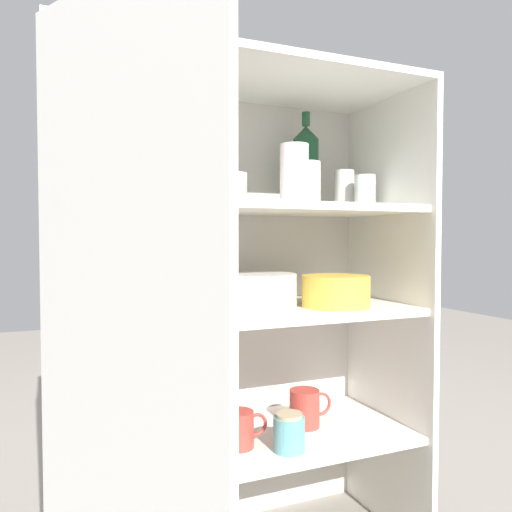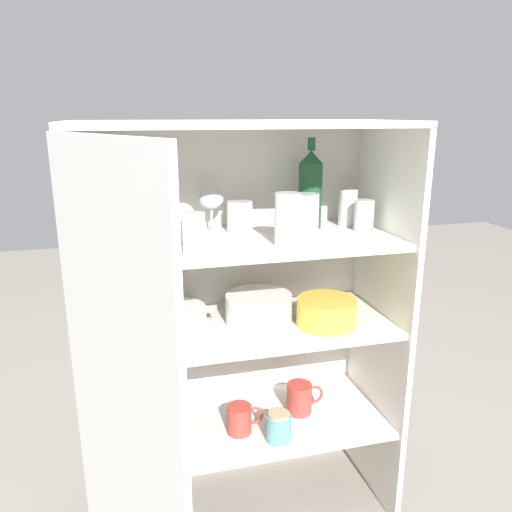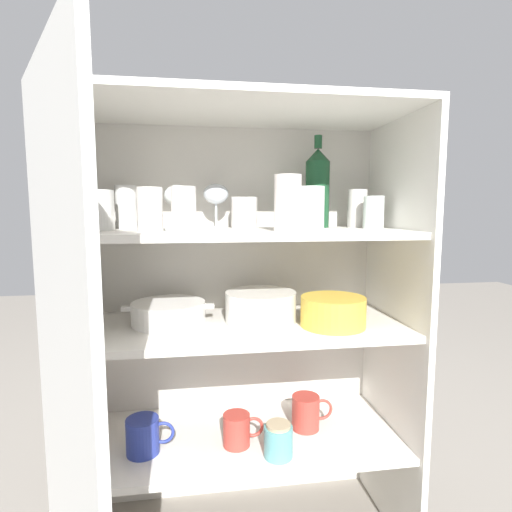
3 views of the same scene
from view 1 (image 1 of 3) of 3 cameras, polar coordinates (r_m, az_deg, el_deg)
The scene contains 27 objects.
cupboard_back_panel at distance 1.51m, azimuth -4.46°, elevation -6.51°, with size 0.95×0.02×1.27m, color silver.
cupboard_side_left at distance 1.24m, azimuth -22.51°, elevation -8.60°, with size 0.02×0.42×1.27m, color white.
cupboard_side_right at distance 1.55m, azimuth 14.69°, elevation -6.35°, with size 0.02×0.42×1.27m, color white.
cupboard_top_panel at distance 1.37m, azimuth -1.72°, elevation 19.81°, with size 0.95×0.42×0.02m, color white.
shelf_board_lower at distance 1.41m, azimuth -1.67°, elevation -20.41°, with size 0.91×0.39×0.02m, color silver.
shelf_board_middle at distance 1.32m, azimuth -1.69°, elevation -6.45°, with size 0.91×0.39×0.02m, color silver.
shelf_board_upper at distance 1.30m, azimuth -1.70°, elevation 5.47°, with size 0.91×0.39×0.02m, color silver.
cupboard_door at distance 0.83m, azimuth -15.11°, elevation -13.73°, with size 0.24×0.43×1.27m.
tumbler_glass_0 at distance 1.57m, azimuth 10.04°, elevation 7.43°, with size 0.06×0.06×0.12m.
tumbler_glass_1 at distance 1.41m, azimuth -2.67°, elevation 7.55°, with size 0.08×0.08×0.09m.
tumbler_glass_2 at distance 1.35m, azimuth -17.34°, elevation 8.42°, with size 0.06×0.06×0.13m.
tumbler_glass_3 at distance 1.17m, azimuth -11.99°, elevation 9.07°, with size 0.07×0.07×0.11m.
tumbler_glass_4 at distance 1.27m, azimuth 4.38°, elevation 9.34°, with size 0.07×0.07×0.15m.
tumbler_glass_5 at distance 1.51m, azimuth 12.34°, elevation 7.19°, with size 0.06×0.06×0.10m.
tumbler_glass_6 at distance 1.41m, azimuth 5.74°, elevation 8.15°, with size 0.08×0.08×0.12m.
tumbler_glass_7 at distance 1.13m, azimuth -6.94°, elevation 9.34°, with size 0.06×0.06×0.11m.
tumbler_glass_8 at distance 1.25m, azimuth -19.53°, elevation 8.49°, with size 0.08×0.08×0.11m.
wine_glass_0 at distance 1.41m, azimuth -6.28°, elevation 9.64°, with size 0.08×0.08×0.14m.
wine_glass_1 at distance 1.23m, azimuth -9.17°, elevation 10.08°, with size 0.07×0.07×0.12m.
wine_bottle at distance 1.51m, azimuth 5.71°, elevation 10.13°, with size 0.08×0.08×0.29m.
plate_stack_white at distance 1.34m, azimuth 0.22°, elevation -3.95°, with size 0.21×0.21×0.09m.
mixing_bowl_large at distance 1.36m, azimuth 9.09°, elevation -3.85°, with size 0.18×0.18×0.08m.
casserole_dish at distance 1.28m, azimuth -11.32°, elevation -4.87°, with size 0.26×0.21×0.06m.
coffee_mug_primary at distance 1.33m, azimuth -1.90°, elevation -19.15°, with size 0.12×0.08×0.09m.
coffee_mug_extra_1 at distance 1.27m, azimuth -13.73°, elevation -20.15°, with size 0.13×0.09×0.10m.
coffee_mug_extra_2 at distance 1.47m, azimuth 5.65°, elevation -16.90°, with size 0.13×0.08×0.10m.
storage_jar at distance 1.31m, azimuth 3.80°, elevation -19.49°, with size 0.08×0.08×0.09m.
Camera 1 is at (-0.47, -1.02, 0.86)m, focal length 35.00 mm.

